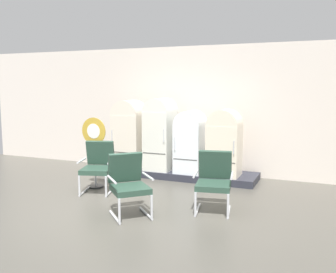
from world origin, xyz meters
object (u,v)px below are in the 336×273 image
at_px(armchair_center, 128,182).
at_px(refrigerator_0, 129,132).
at_px(refrigerator_2, 190,140).
at_px(armchair_right, 214,179).
at_px(armchair_left, 98,165).
at_px(refrigerator_1, 160,132).
at_px(sign_stand, 95,151).
at_px(refrigerator_3, 224,141).

bearing_deg(armchair_center, refrigerator_0, 118.06).
relative_size(refrigerator_2, armchair_right, 1.40).
bearing_deg(armchair_left, refrigerator_1, 70.52).
bearing_deg(refrigerator_0, sign_stand, -91.33).
distance_m(refrigerator_2, refrigerator_3, 0.78).
bearing_deg(refrigerator_3, refrigerator_2, 177.90).
bearing_deg(armchair_left, armchair_right, -5.77).
bearing_deg(refrigerator_2, armchair_center, -92.47).
xyz_separation_m(refrigerator_2, sign_stand, (-1.55, -1.43, -0.12)).
height_order(armchair_left, armchair_center, same).
height_order(refrigerator_0, armchair_center, refrigerator_0).
height_order(refrigerator_2, armchair_right, refrigerator_2).
height_order(armchair_right, armchair_center, same).
height_order(refrigerator_1, armchair_right, refrigerator_1).
height_order(refrigerator_0, refrigerator_1, refrigerator_1).
distance_m(armchair_left, armchair_center, 1.56).
relative_size(refrigerator_0, armchair_right, 1.61).
bearing_deg(armchair_center, refrigerator_3, 71.19).
bearing_deg(sign_stand, armchair_right, -10.10).
relative_size(armchair_left, sign_stand, 0.69).
bearing_deg(refrigerator_1, armchair_center, -76.89).
xyz_separation_m(armchair_left, sign_stand, (-0.22, 0.23, 0.23)).
bearing_deg(sign_stand, refrigerator_0, 88.67).
xyz_separation_m(armchair_center, sign_stand, (-1.44, 1.21, 0.23)).
distance_m(refrigerator_2, armchair_right, 2.22).
xyz_separation_m(refrigerator_1, armchair_left, (-0.59, -1.68, -0.49)).
bearing_deg(refrigerator_3, armchair_center, -108.81).
relative_size(refrigerator_3, armchair_left, 1.44).
bearing_deg(refrigerator_1, armchair_left, -109.48).
height_order(refrigerator_2, refrigerator_3, refrigerator_3).
xyz_separation_m(refrigerator_2, armchair_left, (-1.33, -1.66, -0.35)).
xyz_separation_m(refrigerator_2, refrigerator_3, (0.78, -0.03, 0.02)).
height_order(refrigerator_0, refrigerator_2, refrigerator_0).
bearing_deg(sign_stand, refrigerator_1, 60.64).
height_order(refrigerator_0, armchair_left, refrigerator_0).
distance_m(refrigerator_2, armchair_left, 2.15).
bearing_deg(refrigerator_3, refrigerator_0, 179.53).
distance_m(refrigerator_1, armchair_right, 2.69).
bearing_deg(armchair_right, sign_stand, 169.90).
distance_m(refrigerator_0, armchair_right, 3.25).
xyz_separation_m(refrigerator_1, armchair_right, (1.82, -1.92, -0.49)).
relative_size(refrigerator_0, refrigerator_2, 1.15).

